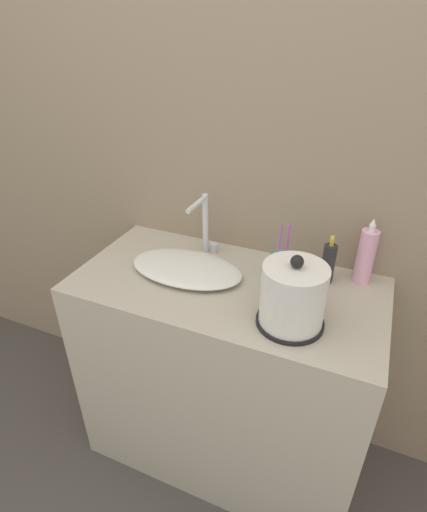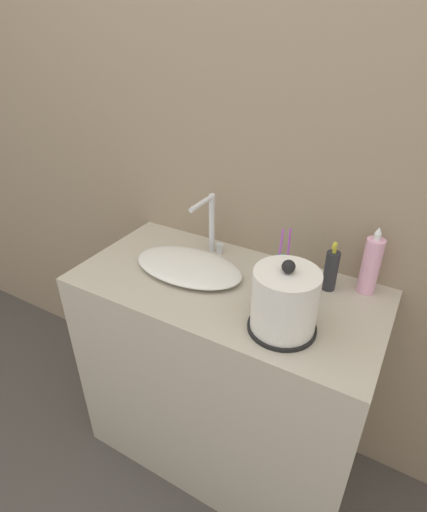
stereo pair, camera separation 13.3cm
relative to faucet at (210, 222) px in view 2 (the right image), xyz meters
The scene contains 9 objects.
ground_plane 1.11m from the faucet, 70.29° to the right, with size 12.00×12.00×0.00m, color #47423D.
wall_back 0.35m from the faucet, 39.10° to the left, with size 6.00×0.04×2.60m.
vanity_counter 0.62m from the faucet, 46.54° to the right, with size 1.07×0.53×0.88m.
sink_basin 0.19m from the faucet, 91.65° to the right, with size 0.41×0.24×0.04m.
faucet is the anchor object (origin of this frame).
electric_kettle 0.49m from the faucet, 34.55° to the right, with size 0.20×0.20×0.23m.
toothbrush_cup 0.33m from the faucet, 10.61° to the right, with size 0.08×0.08×0.22m.
lotion_bottle 0.47m from the faucet, ahead, with size 0.04×0.04×0.18m.
shampoo_bottle 0.58m from the faucet, ahead, with size 0.06×0.06×0.24m.
Camera 2 is at (0.52, -0.73, 1.66)m, focal length 28.00 mm.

